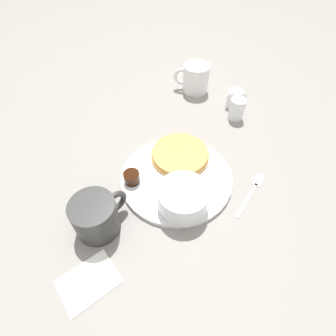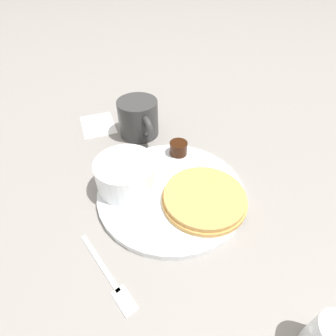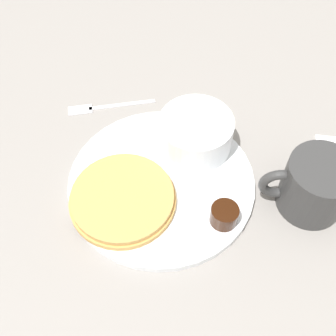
% 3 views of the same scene
% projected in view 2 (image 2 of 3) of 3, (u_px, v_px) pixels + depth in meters
% --- Properties ---
extents(ground_plane, '(4.00, 4.00, 0.00)m').
position_uv_depth(ground_plane, '(171.00, 194.00, 0.50)').
color(ground_plane, gray).
extents(plate, '(0.28, 0.28, 0.01)m').
position_uv_depth(plate, '(171.00, 191.00, 0.50)').
color(plate, white).
rests_on(plate, ground_plane).
extents(pancake_stack, '(0.15, 0.15, 0.02)m').
position_uv_depth(pancake_stack, '(204.00, 198.00, 0.47)').
color(pancake_stack, tan).
rests_on(pancake_stack, plate).
extents(bowl, '(0.11, 0.11, 0.06)m').
position_uv_depth(bowl, '(126.00, 173.00, 0.48)').
color(bowl, white).
rests_on(bowl, plate).
extents(syrup_cup, '(0.04, 0.04, 0.03)m').
position_uv_depth(syrup_cup, '(178.00, 148.00, 0.56)').
color(syrup_cup, black).
rests_on(syrup_cup, plate).
extents(butter_ramekin, '(0.05, 0.05, 0.04)m').
position_uv_depth(butter_ramekin, '(120.00, 171.00, 0.51)').
color(butter_ramekin, white).
rests_on(butter_ramekin, plate).
extents(coffee_mug, '(0.12, 0.09, 0.09)m').
position_uv_depth(coffee_mug, '(139.00, 119.00, 0.62)').
color(coffee_mug, '#333333').
rests_on(coffee_mug, ground_plane).
extents(fork, '(0.13, 0.10, 0.00)m').
position_uv_depth(fork, '(111.00, 280.00, 0.38)').
color(fork, silver).
rests_on(fork, ground_plane).
extents(napkin, '(0.12, 0.11, 0.00)m').
position_uv_depth(napkin, '(98.00, 125.00, 0.68)').
color(napkin, white).
rests_on(napkin, ground_plane).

